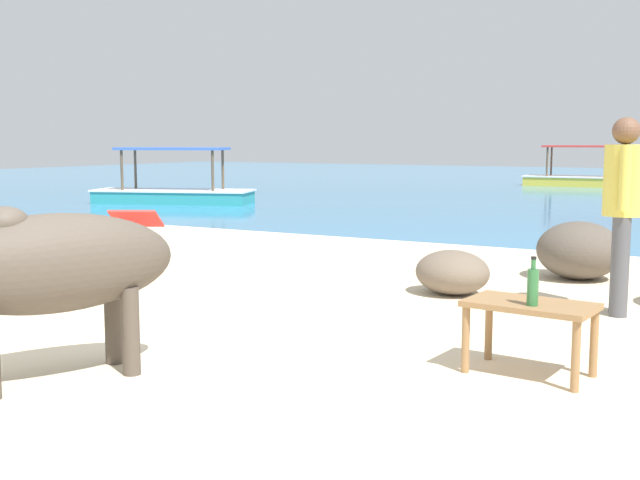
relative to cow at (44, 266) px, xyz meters
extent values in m
cube|color=beige|center=(0.13, 0.16, -0.72)|extent=(18.00, 14.00, 0.04)
cube|color=teal|center=(0.13, 22.16, -0.74)|extent=(60.00, 36.00, 0.03)
cylinder|color=#4C4238|center=(0.34, 0.35, -0.43)|extent=(0.11, 0.11, 0.55)
cylinder|color=#4C4238|center=(0.07, 0.48, -0.43)|extent=(0.11, 0.11, 0.55)
ellipsoid|color=#4C4238|center=(0.02, 0.05, 0.01)|extent=(1.16, 1.58, 0.60)
ellipsoid|color=#4C4238|center=(-0.09, -0.19, 0.26)|extent=(0.34, 0.35, 0.20)
cube|color=olive|center=(2.48, 1.54, -0.26)|extent=(0.80, 0.51, 0.04)
cylinder|color=olive|center=(2.83, 1.69, -0.49)|extent=(0.05, 0.05, 0.42)
cylinder|color=olive|center=(2.80, 1.33, -0.49)|extent=(0.05, 0.05, 0.42)
cylinder|color=olive|center=(2.16, 1.75, -0.49)|extent=(0.05, 0.05, 0.42)
cylinder|color=olive|center=(2.12, 1.39, -0.49)|extent=(0.05, 0.05, 0.42)
cylinder|color=#2D6B38|center=(2.51, 1.44, -0.14)|extent=(0.07, 0.07, 0.22)
cylinder|color=#2D6B38|center=(2.51, 1.44, 0.00)|extent=(0.03, 0.03, 0.06)
cylinder|color=black|center=(2.51, 1.44, 0.04)|extent=(0.03, 0.03, 0.02)
cylinder|color=olive|center=(-1.92, 3.09, -0.63)|extent=(0.04, 0.04, 0.14)
cylinder|color=olive|center=(-2.38, 2.85, -0.63)|extent=(0.04, 0.04, 0.14)
cylinder|color=olive|center=(-2.11, 3.46, -0.53)|extent=(0.04, 0.04, 0.34)
cylinder|color=olive|center=(-2.57, 3.21, -0.53)|extent=(0.04, 0.04, 0.34)
cube|color=red|center=(-2.24, 3.15, -0.46)|extent=(0.66, 0.63, 0.21)
cube|color=red|center=(-2.39, 3.43, -0.13)|extent=(0.68, 0.65, 0.23)
cylinder|color=olive|center=(-2.43, 1.65, -0.53)|extent=(0.04, 0.04, 0.34)
cylinder|color=olive|center=(-2.62, 2.13, -0.53)|extent=(0.04, 0.04, 0.34)
cube|color=#EFD14C|center=(-2.43, 1.93, -0.13)|extent=(0.63, 0.66, 0.23)
cylinder|color=#4C4C51|center=(2.67, 3.69, -0.29)|extent=(0.14, 0.14, 0.82)
cylinder|color=#4C4C51|center=(2.70, 3.51, -0.29)|extent=(0.14, 0.14, 0.82)
cylinder|color=#DBC64C|center=(2.68, 3.60, 0.41)|extent=(0.32, 0.32, 0.58)
cylinder|color=#DBC64C|center=(2.64, 3.81, 0.44)|extent=(0.09, 0.09, 0.52)
cylinder|color=#DBC64C|center=(2.72, 3.40, 0.44)|extent=(0.09, 0.09, 0.52)
sphere|color=brown|center=(2.68, 3.60, 0.81)|extent=(0.22, 0.22, 0.22)
ellipsoid|color=#6B5B4C|center=(1.18, 3.76, -0.49)|extent=(0.91, 0.87, 0.41)
ellipsoid|color=brown|center=(2.05, 5.18, -0.40)|extent=(1.16, 1.15, 0.60)
cube|color=teal|center=(-8.24, 11.10, -0.59)|extent=(3.76, 2.22, 0.28)
cube|color=white|center=(-8.24, 11.10, -0.43)|extent=(3.85, 2.29, 0.04)
cylinder|color=brown|center=(-7.34, 11.82, 0.03)|extent=(0.06, 0.06, 0.95)
cylinder|color=brown|center=(-7.09, 11.09, 0.03)|extent=(0.06, 0.06, 0.95)
cylinder|color=brown|center=(-9.38, 11.11, 0.03)|extent=(0.06, 0.06, 0.95)
cylinder|color=brown|center=(-9.13, 10.38, 0.03)|extent=(0.06, 0.06, 0.95)
cube|color=#3D66C6|center=(-8.24, 11.10, 0.53)|extent=(2.69, 1.71, 0.06)
cube|color=gold|center=(-1.28, 22.72, -0.59)|extent=(3.66, 1.31, 0.28)
cube|color=white|center=(-1.28, 22.72, -0.43)|extent=(3.73, 1.37, 0.04)
cylinder|color=brown|center=(-0.22, 23.16, 0.03)|extent=(0.06, 0.06, 0.95)
cylinder|color=brown|center=(-0.18, 22.40, 0.03)|extent=(0.06, 0.06, 0.95)
cylinder|color=brown|center=(-2.38, 23.04, 0.03)|extent=(0.06, 0.06, 0.95)
cylinder|color=brown|center=(-2.33, 22.27, 0.03)|extent=(0.06, 0.06, 0.95)
cube|color=red|center=(-1.28, 22.72, 0.53)|extent=(2.57, 1.08, 0.06)
camera|label=1|loc=(3.67, -3.22, 0.74)|focal=44.45mm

